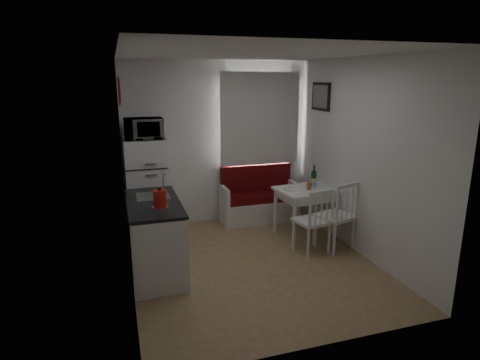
% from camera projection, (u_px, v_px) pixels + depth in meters
% --- Properties ---
extents(floor, '(3.00, 3.50, 0.02)m').
position_uv_depth(floor, '(252.00, 263.00, 5.19)').
color(floor, olive).
rests_on(floor, ground).
extents(ceiling, '(3.00, 3.50, 0.02)m').
position_uv_depth(ceiling, '(254.00, 53.00, 4.55)').
color(ceiling, white).
rests_on(ceiling, wall_back).
extents(wall_back, '(3.00, 0.02, 2.60)m').
position_uv_depth(wall_back, '(217.00, 143.00, 6.49)').
color(wall_back, white).
rests_on(wall_back, floor).
extents(wall_front, '(3.00, 0.02, 2.60)m').
position_uv_depth(wall_front, '(323.00, 208.00, 3.25)').
color(wall_front, white).
rests_on(wall_front, floor).
extents(wall_left, '(0.02, 3.50, 2.60)m').
position_uv_depth(wall_left, '(125.00, 173.00, 4.44)').
color(wall_left, white).
rests_on(wall_left, floor).
extents(wall_right, '(0.02, 3.50, 2.60)m').
position_uv_depth(wall_right, '(360.00, 158.00, 5.30)').
color(wall_right, white).
rests_on(wall_right, floor).
extents(window, '(1.22, 0.06, 1.47)m').
position_uv_depth(window, '(259.00, 122.00, 6.58)').
color(window, white).
rests_on(window, wall_back).
extents(curtain, '(1.35, 0.02, 1.50)m').
position_uv_depth(curtain, '(260.00, 119.00, 6.51)').
color(curtain, silver).
rests_on(curtain, wall_back).
extents(kitchen_counter, '(0.62, 1.32, 1.16)m').
position_uv_depth(kitchen_counter, '(155.00, 236.00, 4.88)').
color(kitchen_counter, white).
rests_on(kitchen_counter, floor).
extents(wall_sign, '(0.03, 0.40, 0.40)m').
position_uv_depth(wall_sign, '(119.00, 91.00, 5.58)').
color(wall_sign, '#19389B').
rests_on(wall_sign, wall_left).
extents(picture_frame, '(0.04, 0.52, 0.42)m').
position_uv_depth(picture_frame, '(321.00, 96.00, 6.13)').
color(picture_frame, black).
rests_on(picture_frame, wall_right).
extents(bench, '(1.28, 0.49, 0.91)m').
position_uv_depth(bench, '(259.00, 203.00, 6.70)').
color(bench, white).
rests_on(bench, floor).
extents(dining_table, '(1.03, 0.77, 0.73)m').
position_uv_depth(dining_table, '(310.00, 194.00, 5.99)').
color(dining_table, white).
rests_on(dining_table, floor).
extents(chair_left, '(0.49, 0.48, 0.49)m').
position_uv_depth(chair_left, '(316.00, 214.00, 5.32)').
color(chair_left, white).
rests_on(chair_left, floor).
extents(chair_right, '(0.57, 0.56, 0.53)m').
position_uv_depth(chair_right, '(340.00, 209.00, 5.41)').
color(chair_right, white).
rests_on(chair_right, floor).
extents(fridge, '(0.59, 0.59, 1.48)m').
position_uv_depth(fridge, '(147.00, 188.00, 5.96)').
color(fridge, white).
rests_on(fridge, floor).
extents(microwave, '(0.54, 0.37, 0.30)m').
position_uv_depth(microwave, '(144.00, 129.00, 5.70)').
color(microwave, white).
rests_on(microwave, fridge).
extents(kettle, '(0.18, 0.18, 0.24)m').
position_uv_depth(kettle, '(160.00, 199.00, 4.45)').
color(kettle, red).
rests_on(kettle, kitchen_counter).
extents(wine_bottle, '(0.08, 0.08, 0.33)m').
position_uv_depth(wine_bottle, '(314.00, 176.00, 6.05)').
color(wine_bottle, '#133C1E').
rests_on(wine_bottle, dining_table).
extents(drinking_glass_orange, '(0.07, 0.07, 0.11)m').
position_uv_depth(drinking_glass_orange, '(309.00, 186.00, 5.90)').
color(drinking_glass_orange, '#C75C21').
rests_on(drinking_glass_orange, dining_table).
extents(drinking_glass_blue, '(0.06, 0.06, 0.10)m').
position_uv_depth(drinking_glass_blue, '(314.00, 184.00, 6.03)').
color(drinking_glass_blue, '#89B0E9').
rests_on(drinking_glass_blue, dining_table).
extents(plate, '(0.23, 0.23, 0.02)m').
position_uv_depth(plate, '(291.00, 189.00, 5.90)').
color(plate, white).
rests_on(plate, dining_table).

